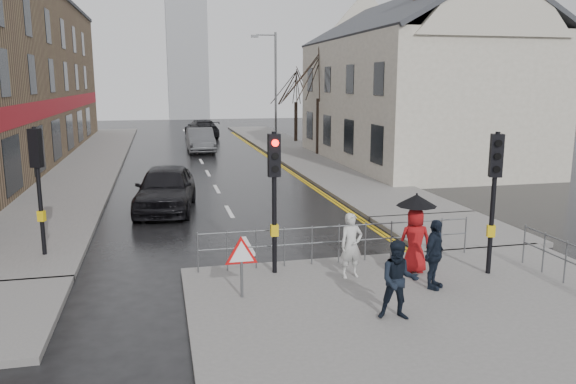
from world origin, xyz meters
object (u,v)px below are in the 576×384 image
pedestrian_with_umbrella (415,229)px  pedestrian_d (434,254)px  car_mid (200,140)px  pedestrian_b (399,280)px  pedestrian_a (351,245)px  car_parked (166,188)px

pedestrian_with_umbrella → pedestrian_d: size_ratio=1.23×
car_mid → pedestrian_b: bearing=-86.9°
pedestrian_with_umbrella → pedestrian_d: (-0.05, -1.10, -0.30)m
pedestrian_b → pedestrian_with_umbrella: (1.50, 2.45, 0.30)m
pedestrian_b → pedestrian_d: size_ratio=1.00×
pedestrian_a → pedestrian_b: pedestrian_b is taller
pedestrian_with_umbrella → car_parked: bearing=123.2°
pedestrian_d → pedestrian_a: bearing=101.8°
pedestrian_b → pedestrian_with_umbrella: 2.89m
pedestrian_b → car_parked: bearing=127.0°
car_mid → pedestrian_with_umbrella: bearing=-83.4°
pedestrian_with_umbrella → pedestrian_d: 1.14m
pedestrian_with_umbrella → pedestrian_a: bearing=179.1°
car_parked → car_mid: size_ratio=1.01×
pedestrian_b → pedestrian_with_umbrella: pedestrian_with_umbrella is taller
pedestrian_with_umbrella → car_mid: pedestrian_with_umbrella is taller
pedestrian_b → car_parked: size_ratio=0.32×
pedestrian_b → car_mid: 28.68m
pedestrian_a → pedestrian_b: 2.48m
pedestrian_a → pedestrian_d: size_ratio=0.98×
pedestrian_b → car_mid: (-1.67, 28.63, -0.12)m
pedestrian_b → pedestrian_with_umbrella: bearing=74.9°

